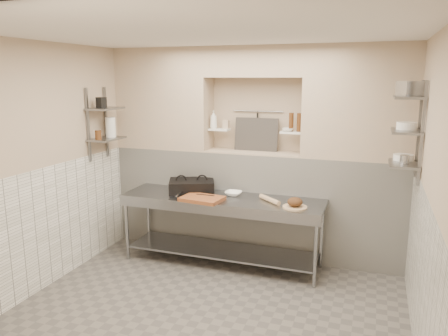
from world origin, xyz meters
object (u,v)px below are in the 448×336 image
at_px(bottle_soap, 214,120).
at_px(bowl_alcove, 288,130).
at_px(bread_loaf, 295,202).
at_px(rolling_pin, 270,200).
at_px(prep_table, 222,217).
at_px(panini_press, 192,186).
at_px(mixing_bowl, 233,193).
at_px(cutting_board, 202,199).
at_px(jug_left, 111,127).

bearing_deg(bottle_soap, bowl_alcove, 1.01).
bearing_deg(bread_loaf, rolling_pin, 157.22).
height_order(prep_table, panini_press, panini_press).
bearing_deg(mixing_bowl, panini_press, -179.01).
bearing_deg(bottle_soap, mixing_bowl, -42.98).
height_order(bottle_soap, bowl_alcove, bottle_soap).
distance_m(panini_press, bowl_alcove, 1.47).
relative_size(cutting_board, bowl_alcove, 3.52).
bearing_deg(bowl_alcove, mixing_bowl, -146.15).
distance_m(mixing_bowl, jug_left, 1.88).
relative_size(rolling_pin, jug_left, 1.46).
relative_size(rolling_pin, bottle_soap, 1.58).
relative_size(cutting_board, rolling_pin, 1.30).
xyz_separation_m(cutting_board, bread_loaf, (1.15, 0.08, 0.05)).
bearing_deg(panini_press, bottle_soap, 44.50).
bearing_deg(rolling_pin, bread_loaf, -22.78).
relative_size(panini_press, bread_loaf, 3.92).
xyz_separation_m(cutting_board, bowl_alcove, (0.90, 0.76, 0.81)).
bearing_deg(bowl_alcove, prep_table, -142.39).
xyz_separation_m(prep_table, bowl_alcove, (0.72, 0.55, 1.09)).
xyz_separation_m(rolling_pin, jug_left, (-2.20, -0.04, 0.82)).
bearing_deg(cutting_board, prep_table, 48.82).
distance_m(prep_table, mixing_bowl, 0.34).
bearing_deg(bread_loaf, jug_left, 177.76).
xyz_separation_m(prep_table, mixing_bowl, (0.11, 0.15, 0.28)).
bearing_deg(bread_loaf, cutting_board, -176.20).
bearing_deg(panini_press, jug_left, 165.87).
xyz_separation_m(mixing_bowl, bowl_alcove, (0.61, 0.41, 0.81)).
height_order(bread_loaf, bottle_soap, bottle_soap).
distance_m(prep_table, bowl_alcove, 1.42).
relative_size(bread_loaf, jug_left, 0.68).
distance_m(cutting_board, jug_left, 1.63).
relative_size(cutting_board, bottle_soap, 2.04).
bearing_deg(panini_press, prep_table, -39.00).
height_order(cutting_board, bowl_alcove, bowl_alcove).
relative_size(bowl_alcove, jug_left, 0.54).
distance_m(panini_press, bottle_soap, 0.96).
distance_m(bread_loaf, jug_left, 2.65).
height_order(panini_press, bread_loaf, panini_press).
distance_m(prep_table, bottle_soap, 1.34).
distance_m(rolling_pin, bread_loaf, 0.37).
height_order(prep_table, bottle_soap, bottle_soap).
height_order(rolling_pin, jug_left, jug_left).
bearing_deg(jug_left, bowl_alcove, 14.34).
bearing_deg(cutting_board, bowl_alcove, 40.22).
distance_m(prep_table, jug_left, 1.92).
relative_size(prep_table, cutting_board, 5.17).
xyz_separation_m(panini_press, rolling_pin, (1.10, -0.13, -0.05)).
distance_m(rolling_pin, bottle_soap, 1.40).
xyz_separation_m(bowl_alcove, jug_left, (-2.29, -0.59, 0.01)).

